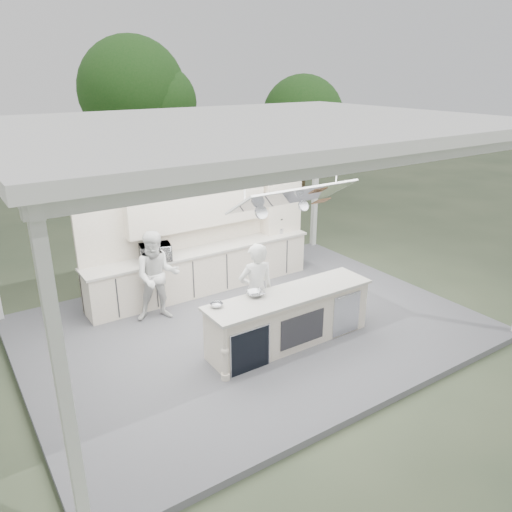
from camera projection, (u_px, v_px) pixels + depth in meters
ground at (252, 330)px, 9.43m from camera, size 90.00×90.00×0.00m
stage_deck at (252, 327)px, 9.41m from camera, size 8.00×6.00×0.12m
tent at (251, 129)px, 8.11m from camera, size 8.20×6.20×3.86m
demo_island at (289, 319)px, 8.60m from camera, size 3.10×0.79×0.95m
back_counter at (203, 269)px, 10.70m from camera, size 5.08×0.72×0.95m
back_wall_unit at (215, 220)px, 10.75m from camera, size 5.05×0.48×2.25m
tree_cluster at (79, 114)px, 15.80m from camera, size 19.55×9.40×5.85m
head_chef at (256, 291)px, 8.68m from camera, size 0.71×0.53×1.76m
sous_chef at (157, 276)px, 9.33m from camera, size 1.02×0.91×1.75m
toaster_oven at (155, 253)px, 9.83m from camera, size 0.67×0.53×0.33m
bowl_large at (256, 294)px, 8.34m from camera, size 0.37×0.37×0.08m
bowl_small at (217, 305)px, 7.95m from camera, size 0.26×0.26×0.07m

